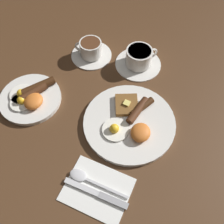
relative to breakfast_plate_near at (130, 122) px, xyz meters
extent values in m
plane|color=#4C301C|center=(0.00, 0.00, -0.01)|extent=(3.00, 3.00, 0.00)
cylinder|color=silver|center=(0.00, 0.00, 0.00)|extent=(0.29, 0.29, 0.01)
cylinder|color=white|center=(-0.04, 0.03, 0.01)|extent=(0.08, 0.08, 0.01)
sphere|color=yellow|center=(-0.05, 0.04, 0.02)|extent=(0.03, 0.03, 0.03)
ellipsoid|color=orange|center=(-0.04, -0.04, 0.02)|extent=(0.07, 0.06, 0.03)
cylinder|color=#3A200E|center=(0.06, -0.02, 0.01)|extent=(0.09, 0.06, 0.02)
cylinder|color=#492715|center=(0.04, -0.01, 0.02)|extent=(0.11, 0.05, 0.02)
cube|color=brown|center=(0.05, 0.03, 0.01)|extent=(0.10, 0.09, 0.01)
cube|color=#F4E072|center=(0.05, 0.03, 0.02)|extent=(0.02, 0.02, 0.01)
cylinder|color=silver|center=(-0.02, 0.34, 0.00)|extent=(0.20, 0.20, 0.01)
cylinder|color=white|center=(-0.05, 0.36, 0.01)|extent=(0.07, 0.07, 0.01)
sphere|color=yellow|center=(-0.04, 0.35, 0.02)|extent=(0.03, 0.03, 0.03)
cylinder|color=white|center=(-0.01, 0.37, 0.01)|extent=(0.08, 0.08, 0.01)
sphere|color=yellow|center=(-0.02, 0.37, 0.02)|extent=(0.03, 0.03, 0.03)
ellipsoid|color=orange|center=(-0.04, 0.31, 0.02)|extent=(0.07, 0.06, 0.03)
cylinder|color=#3B200E|center=(0.02, 0.33, 0.02)|extent=(0.10, 0.09, 0.03)
cylinder|color=#432412|center=(0.00, 0.33, 0.02)|extent=(0.09, 0.07, 0.03)
cylinder|color=silver|center=(0.25, 0.04, -0.01)|extent=(0.17, 0.17, 0.01)
cylinder|color=silver|center=(0.25, 0.04, 0.03)|extent=(0.09, 0.09, 0.06)
cylinder|color=#56331E|center=(0.25, 0.04, 0.06)|extent=(0.08, 0.08, 0.00)
torus|color=silver|center=(0.28, 0.01, 0.03)|extent=(0.03, 0.04, 0.04)
cylinder|color=silver|center=(0.24, 0.22, -0.01)|extent=(0.15, 0.15, 0.01)
cylinder|color=silver|center=(0.24, 0.22, 0.03)|extent=(0.08, 0.08, 0.06)
cylinder|color=#56331E|center=(0.24, 0.22, 0.05)|extent=(0.07, 0.07, 0.00)
torus|color=silver|center=(0.23, 0.26, 0.03)|extent=(0.02, 0.04, 0.04)
cube|color=white|center=(-0.23, 0.03, -0.01)|extent=(0.16, 0.19, 0.01)
cube|color=silver|center=(-0.24, 0.07, 0.00)|extent=(0.02, 0.10, 0.00)
cube|color=#9E9EA3|center=(-0.25, -0.03, 0.00)|extent=(0.02, 0.09, 0.01)
ellipsoid|color=silver|center=(-0.21, 0.09, 0.00)|extent=(0.04, 0.05, 0.01)
cube|color=silver|center=(-0.22, 0.00, 0.00)|extent=(0.02, 0.13, 0.00)
camera|label=1|loc=(-0.42, -0.08, 0.71)|focal=42.00mm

